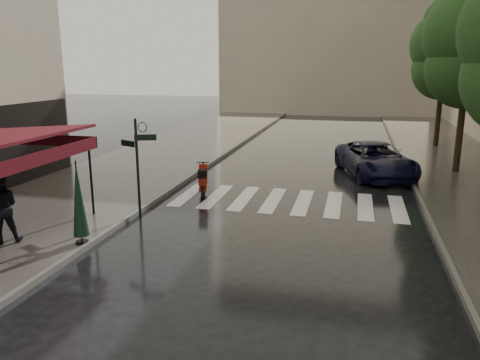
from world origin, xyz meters
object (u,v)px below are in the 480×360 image
at_px(scooter, 203,182).
at_px(parked_car, 375,159).
at_px(pedestrian_terrace, 1,208).
at_px(parasol_back, 79,200).

relative_size(scooter, parked_car, 0.32).
bearing_deg(scooter, pedestrian_terrace, -136.90).
height_order(pedestrian_terrace, scooter, pedestrian_terrace).
xyz_separation_m(scooter, parasol_back, (-1.50, -5.52, 0.76)).
bearing_deg(scooter, parasol_back, -121.68).
xyz_separation_m(parked_car, parasol_back, (-7.69, -10.27, 0.57)).
distance_m(pedestrian_terrace, parasol_back, 2.06).
bearing_deg(parked_car, scooter, -160.36).
relative_size(pedestrian_terrace, parked_car, 0.36).
bearing_deg(pedestrian_terrace, parked_car, -169.64).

